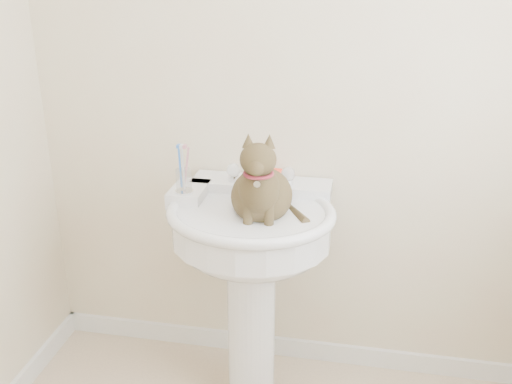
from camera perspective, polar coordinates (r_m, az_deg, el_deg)
The scene contains 7 objects.
wall_back at distance 2.34m, azimuth 4.23°, elevation 9.92°, with size 2.20×0.00×2.50m, color beige, non-canonical shape.
baseboard_back at distance 2.85m, azimuth 3.50°, elevation -14.57°, with size 2.20×0.02×0.09m, color white.
pedestal_sink at distance 2.28m, azimuth -0.51°, elevation -5.19°, with size 0.65×0.63×0.89m.
faucet at distance 2.33m, azimuth 0.32°, elevation 1.70°, with size 0.28×0.12×0.14m.
soap_bar at distance 2.42m, azimuth 1.35°, elevation 1.77°, with size 0.09×0.06×0.03m, color #FD4325.
toothbrush_cup at distance 2.27m, azimuth -6.89°, elevation 1.12°, with size 0.07×0.07×0.18m.
cat at distance 2.14m, azimuth 0.48°, elevation 0.13°, with size 0.25×0.31×0.45m.
Camera 1 is at (0.27, -1.17, 1.75)m, focal length 42.00 mm.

